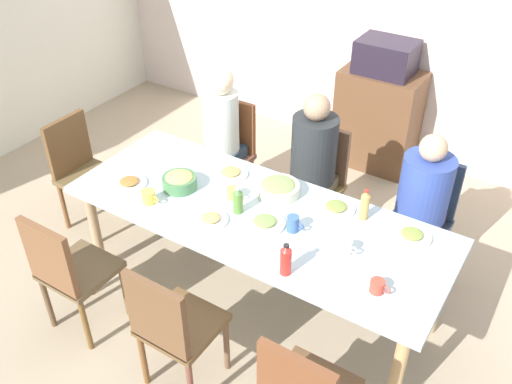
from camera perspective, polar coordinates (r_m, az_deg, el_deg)
The scene contains 30 objects.
ground_plane at distance 3.93m, azimuth 0.00°, elevation -10.61°, with size 7.33×7.33×0.00m, color tan.
wall_back at distance 5.12m, azimuth 15.07°, elevation 16.92°, with size 6.35×0.12×2.60m, color silver.
dining_table at distance 3.48m, azimuth 0.00°, elevation -2.95°, with size 2.41×0.91×0.74m.
chair_0 at distance 3.11m, azimuth -8.57°, elevation -13.30°, with size 0.40×0.40×0.90m.
chair_1 at distance 3.56m, azimuth -18.65°, elevation -7.48°, with size 0.40×0.40×0.90m.
chair_2 at distance 4.51m, azimuth -2.90°, elevation 4.49°, with size 0.40×0.40×0.90m.
person_2 at distance 4.33m, azimuth -3.68°, elevation 6.57°, with size 0.30×0.30×1.24m.
chair_3 at distance 3.95m, azimuth 16.60°, elevation -2.16°, with size 0.40×0.40×0.90m.
person_3 at distance 3.77m, azimuth 16.65°, elevation -0.56°, with size 0.33×0.33×1.16m.
chair_5 at distance 4.47m, azimuth -17.42°, elevation 2.42°, with size 0.40×0.40×0.90m.
chair_6 at distance 4.17m, azimuth 6.21°, elevation 1.40°, with size 0.40×0.40×0.90m.
person_6 at distance 3.98m, azimuth 5.82°, elevation 3.47°, with size 0.32×0.32×1.22m.
plate_0 at distance 3.33m, azimuth 0.90°, elevation -3.13°, with size 0.25×0.25×0.04m.
plate_1 at distance 3.76m, azimuth -12.82°, elevation 0.93°, with size 0.23×0.23×0.04m.
plate_2 at distance 3.48m, azimuth 8.17°, elevation -1.60°, with size 0.24×0.24×0.04m.
plate_3 at distance 3.77m, azimuth -2.60°, elevation 1.94°, with size 0.23×0.23×0.04m.
plate_4 at distance 3.36m, azimuth 15.61°, elevation -4.29°, with size 0.23×0.23×0.04m.
plate_5 at distance 3.37m, azimuth -4.66°, elevation -2.81°, with size 0.21×0.21×0.04m.
bowl_0 at distance 3.57m, azimuth 2.28°, elevation 0.41°, with size 0.27×0.27×0.09m.
bowl_1 at distance 3.65m, azimuth -7.82°, elevation 1.12°, with size 0.23×0.23×0.10m.
cup_0 at distance 3.16m, azimuth 9.19°, elevation -5.59°, with size 0.11×0.07×0.09m.
cup_1 at distance 3.55m, azimuth -10.88°, elevation -0.50°, with size 0.12×0.09×0.09m.
cup_2 at distance 3.27m, azimuth 3.83°, elevation -3.25°, with size 0.11×0.07×0.10m.
cup_3 at distance 3.53m, azimuth -2.31°, elevation -0.12°, with size 0.11×0.08×0.08m.
cup_4 at distance 2.97m, azimuth 12.33°, elevation -9.40°, with size 0.11×0.08×0.07m.
bottle_0 at distance 3.39m, azimuth -1.85°, elevation -0.89°, with size 0.06×0.06×0.18m.
bottle_1 at distance 3.39m, azimuth 11.04°, elevation -1.34°, with size 0.05×0.05×0.21m.
bottle_2 at distance 2.97m, azimuth 3.06°, elevation -6.94°, with size 0.06×0.06×0.20m.
side_cabinet at distance 5.19m, azimuth 12.29°, elevation 7.28°, with size 0.70×0.44×0.90m, color brown.
microwave at distance 4.94m, azimuth 13.16°, elevation 13.31°, with size 0.48×0.36×0.28m, color #251E2C.
Camera 1 is at (1.47, -2.30, 2.83)m, focal length 39.15 mm.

